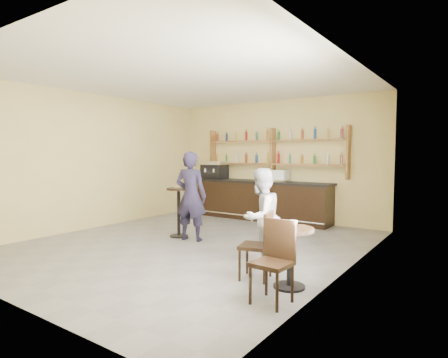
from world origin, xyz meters
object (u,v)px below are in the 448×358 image
Objects in this scene: espresso_machine at (214,170)px; patron_second at (261,217)px; chair_south at (272,263)px; man_main at (191,196)px; pedestal_table at (179,212)px; chair_west at (255,245)px; pastry_case at (279,176)px; cafe_table at (289,258)px; bar_counter at (261,200)px.

espresso_machine is 0.46× the size of patron_second.
patron_second reaches higher than chair_south.
man_main reaches higher than patron_second.
patron_second is (2.48, -0.83, 0.25)m from pedestal_table.
chair_south is at bearing 28.34° from chair_west.
cafe_table is at bearing -67.75° from pastry_case.
espresso_machine reaches higher than bar_counter.
pastry_case reaches higher than pedestal_table.
chair_west is at bearing -43.58° from espresso_machine.
chair_south is (2.36, -4.86, -0.71)m from pastry_case.
man_main is 3.51m from chair_south.
chair_south is at bearing 42.20° from patron_second.
pedestal_table is at bearing -100.63° from patron_second.
espresso_machine is at bearing -75.98° from man_main.
espresso_machine is 6.63m from chair_south.
patron_second reaches higher than bar_counter.
espresso_machine is 2.08m from pastry_case.
pedestal_table is at bearing -131.73° from chair_west.
cafe_table is at bearing -40.08° from espresso_machine.
bar_counter is 3.71× the size of pedestal_table.
chair_west is at bearing 174.81° from cafe_table.
patron_second reaches higher than chair_west.
man_main reaches higher than chair_west.
pedestal_table is 0.59m from man_main.
bar_counter is 4.83× the size of cafe_table.
chair_west is (2.29, -1.30, -0.43)m from man_main.
man_main reaches higher than espresso_machine.
cafe_table is at bearing -56.35° from bar_counter.
man_main is 3.18m from cafe_table.
man_main reaches higher than pedestal_table.
espresso_machine is 0.72× the size of chair_south.
bar_counter is 4.18m from patron_second.
pedestal_table is 1.30× the size of cafe_table.
chair_south is 1.51m from patron_second.
espresso_machine is at bearing -127.42° from patron_second.
pastry_case is at bearing 118.95° from chair_south.
patron_second is at bearing -171.89° from chair_west.
chair_south is (0.05, -0.60, 0.09)m from cafe_table.
patron_second reaches higher than pastry_case.
chair_west is (-0.55, 0.05, 0.08)m from cafe_table.
pastry_case is 0.33× the size of patron_second.
patron_second reaches higher than cafe_table.
pastry_case reaches higher than cafe_table.
espresso_machine is 5.76m from chair_west.
man_main reaches higher than cafe_table.
cafe_table is at bearing -24.02° from pedestal_table.
espresso_machine is 0.88× the size of cafe_table.
patron_second is at bearing 146.46° from man_main.
pedestal_table is 3.90m from chair_south.
pedestal_table is 1.07× the size of chair_south.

